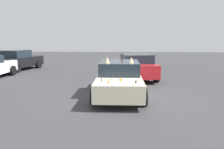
# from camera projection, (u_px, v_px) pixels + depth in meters

# --- Properties ---
(ground_plane) EXTENTS (60.00, 60.00, 0.00)m
(ground_plane) POSITION_uv_depth(u_px,v_px,m) (119.00, 96.00, 9.68)
(ground_plane) COLOR #38383A
(art_car_decorated) EXTENTS (4.56, 2.07, 1.65)m
(art_car_decorated) POSITION_uv_depth(u_px,v_px,m) (119.00, 79.00, 9.64)
(art_car_decorated) COLOR beige
(art_car_decorated) RESTS_ON ground
(parked_sedan_behind_right) EXTENTS (4.31, 2.56, 1.48)m
(parked_sedan_behind_right) POSITION_uv_depth(u_px,v_px,m) (135.00, 66.00, 13.53)
(parked_sedan_behind_right) COLOR red
(parked_sedan_behind_right) RESTS_ON ground
(parked_sedan_far_left) EXTENTS (4.32, 2.67, 1.50)m
(parked_sedan_far_left) POSITION_uv_depth(u_px,v_px,m) (18.00, 60.00, 17.35)
(parked_sedan_far_left) COLOR black
(parked_sedan_far_left) RESTS_ON ground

